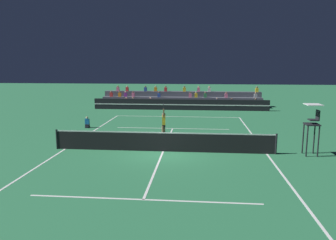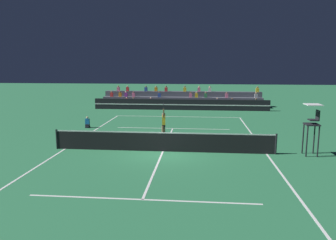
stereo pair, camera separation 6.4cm
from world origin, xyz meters
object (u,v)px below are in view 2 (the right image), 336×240
ball_kid_courtside (87,123)px  tennis_player (164,124)px  umpire_chair (313,123)px  tennis_ball (109,138)px

ball_kid_courtside → tennis_player: size_ratio=0.34×
umpire_chair → tennis_ball: size_ratio=39.26×
tennis_player → tennis_ball: (-3.50, -0.11, -0.95)m
umpire_chair → tennis_player: 8.48m
umpire_chair → ball_kid_courtside: bearing=156.5°
umpire_chair → tennis_player: size_ratio=1.09×
ball_kid_courtside → umpire_chair: bearing=-23.5°
umpire_chair → tennis_player: (-7.98, 2.77, -0.73)m
umpire_chair → tennis_ball: (-11.48, 2.67, -1.68)m
ball_kid_courtside → tennis_ball: (2.56, -3.44, -0.30)m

